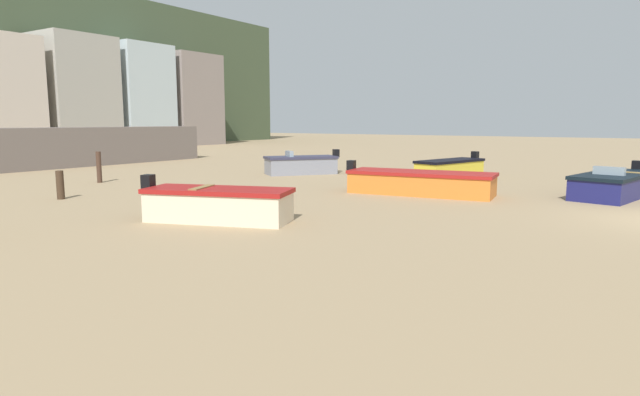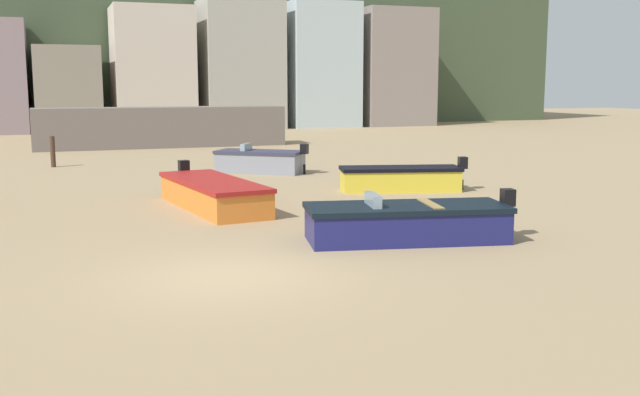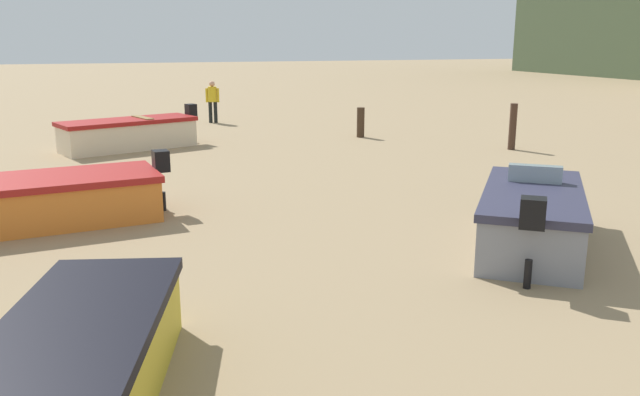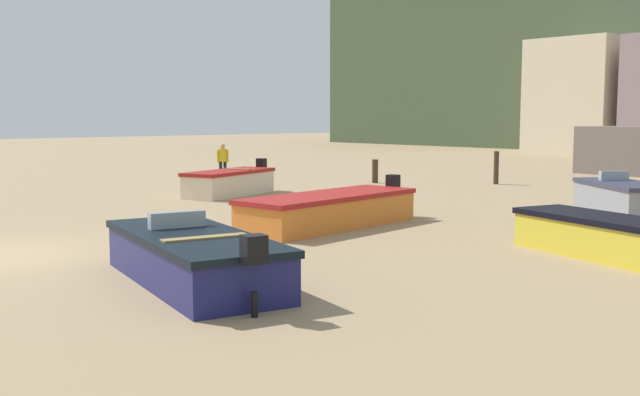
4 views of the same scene
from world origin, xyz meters
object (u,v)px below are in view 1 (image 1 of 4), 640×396
boat_grey_4 (301,165)px  mooring_post_near_water (60,185)px  boat_cream_0 (218,204)px  boat_orange_2 (420,183)px  mooring_post_mid_beach (99,167)px  boat_navy_1 (615,185)px  boat_yellow_5 (450,168)px

boat_grey_4 → mooring_post_near_water: (-11.73, 1.82, 0.02)m
boat_cream_0 → boat_orange_2: boat_cream_0 is taller
boat_grey_4 → mooring_post_mid_beach: 9.51m
boat_navy_1 → boat_yellow_5: 8.16m
boat_yellow_5 → mooring_post_near_water: size_ratio=4.47×
boat_cream_0 → mooring_post_mid_beach: 11.39m
boat_navy_1 → boat_orange_2: bearing=40.2°
boat_yellow_5 → mooring_post_near_water: 17.10m
boat_orange_2 → boat_grey_4: size_ratio=1.50×
boat_cream_0 → boat_navy_1: bearing=123.0°
boat_yellow_5 → mooring_post_mid_beach: mooring_post_mid_beach is taller
boat_cream_0 → boat_grey_4: boat_grey_4 is taller
boat_navy_1 → mooring_post_mid_beach: size_ratio=3.68×
mooring_post_mid_beach → mooring_post_near_water: bearing=-138.3°
mooring_post_mid_beach → boat_navy_1: bearing=-68.6°
boat_orange_2 → boat_grey_4: 8.87m
boat_cream_0 → mooring_post_mid_beach: size_ratio=3.10×
boat_navy_1 → boat_orange_2: (-3.25, 6.05, -0.01)m
boat_grey_4 → boat_cream_0: bearing=152.7°
boat_cream_0 → boat_orange_2: 8.33m
boat_navy_1 → boat_yellow_5: bearing=-13.7°
boat_orange_2 → boat_yellow_5: (6.78, 1.31, -0.01)m
boat_cream_0 → boat_grey_4: bearing=-174.2°
boat_orange_2 → boat_yellow_5: bearing=-176.5°
boat_cream_0 → mooring_post_near_water: 7.44m
boat_grey_4 → mooring_post_near_water: boat_grey_4 is taller
boat_navy_1 → mooring_post_mid_beach: bearing=33.3°
mooring_post_near_water → boat_navy_1: bearing=-54.7°
boat_navy_1 → mooring_post_mid_beach: 20.68m
mooring_post_near_water → boat_cream_0: bearing=-89.6°
mooring_post_near_water → mooring_post_mid_beach: size_ratio=0.72×
boat_navy_1 → boat_orange_2: size_ratio=0.89×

